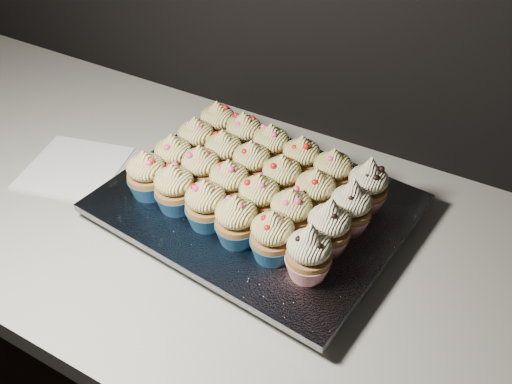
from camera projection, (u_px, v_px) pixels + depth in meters
cabinet at (229, 381)px, 1.21m from camera, size 2.40×0.60×0.86m
worktop at (221, 227)px, 0.93m from camera, size 2.44×0.64×0.04m
napkin at (74, 168)px, 1.01m from camera, size 0.20×0.20×0.00m
baking_tray at (256, 211)px, 0.91m from camera, size 0.44×0.36×0.02m
foil_lining at (256, 203)px, 0.90m from camera, size 0.48×0.39×0.01m
cupcake_0 at (147, 175)px, 0.88m from camera, size 0.06×0.06×0.08m
cupcake_1 at (175, 189)px, 0.86m from camera, size 0.06×0.06×0.08m
cupcake_2 at (206, 205)px, 0.83m from camera, size 0.06×0.06×0.08m
cupcake_3 at (236, 221)px, 0.80m from camera, size 0.06×0.06×0.08m
cupcake_4 at (272, 236)px, 0.78m from camera, size 0.06×0.06×0.08m
cupcake_5 at (309, 253)px, 0.75m from camera, size 0.06×0.06×0.10m
cupcake_6 at (174, 158)px, 0.92m from camera, size 0.06×0.06×0.08m
cupcake_7 at (201, 169)px, 0.89m from camera, size 0.06×0.06×0.08m
cupcake_8 at (229, 184)px, 0.87m from camera, size 0.06×0.06×0.08m
cupcake_9 at (259, 199)px, 0.84m from camera, size 0.06×0.06×0.08m
cupcake_10 at (291, 214)px, 0.81m from camera, size 0.06×0.06×0.08m
cupcake_11 at (329, 227)px, 0.79m from camera, size 0.06×0.06×0.10m
cupcake_12 at (196, 140)px, 0.96m from camera, size 0.06×0.06×0.08m
cupcake_13 at (224, 154)px, 0.93m from camera, size 0.06×0.06×0.08m
cupcake_14 at (252, 165)px, 0.90m from camera, size 0.06×0.06×0.08m
cupcake_15 at (282, 179)px, 0.88m from camera, size 0.06×0.06×0.08m
cupcake_16 at (315, 193)px, 0.85m from camera, size 0.06×0.06×0.08m
cupcake_17 at (351, 207)px, 0.82m from camera, size 0.06×0.06×0.10m
cupcake_18 at (218, 124)px, 0.99m from camera, size 0.06×0.06×0.08m
cupcake_19 at (244, 135)px, 0.97m from camera, size 0.06×0.06×0.08m
cupcake_20 at (271, 147)px, 0.94m from camera, size 0.06×0.06×0.08m
cupcake_21 at (301, 160)px, 0.91m from camera, size 0.06×0.06×0.08m
cupcake_22 at (332, 173)px, 0.89m from camera, size 0.06×0.06×0.08m
cupcake_23 at (367, 186)px, 0.86m from camera, size 0.06×0.06×0.10m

